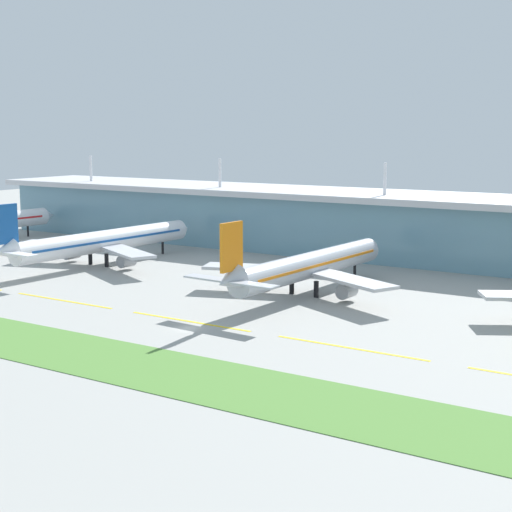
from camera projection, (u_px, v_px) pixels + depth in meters
ground_plane at (189, 328)px, 142.52m from camera, size 600.00×600.00×0.00m
terminal_building at (391, 225)px, 220.39m from camera, size 288.00×34.00×27.40m
airliner_near_middle at (102, 242)px, 208.44m from camera, size 48.70×69.93×18.90m
airliner_center at (308, 266)px, 170.84m from camera, size 48.72×64.88×18.90m
taxiway_stripe_mid_west at (63, 301)px, 165.51m from camera, size 28.00×0.70×0.04m
taxiway_stripe_centre at (189, 321)px, 147.48m from camera, size 28.00×0.70×0.04m
taxiway_stripe_mid_east at (350, 348)px, 129.45m from camera, size 28.00×0.70×0.04m
grass_verge at (104, 358)px, 123.77m from camera, size 300.00×18.00×0.10m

